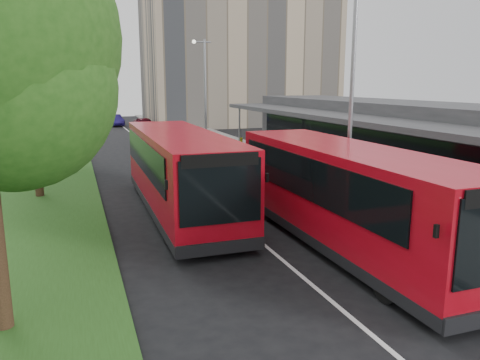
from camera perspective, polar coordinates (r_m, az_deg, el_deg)
The scene contains 17 objects.
ground at distance 14.82m, azimuth 2.99°, elevation -7.93°, with size 120.00×120.00×0.00m, color black.
pavement at distance 35.14m, azimuth -0.46°, elevation 3.74°, with size 5.00×80.00×0.15m, color slate.
grass_verge at distance 33.28m, azimuth -22.13°, elevation 2.37°, with size 5.00×80.00×0.10m, color #244C18.
lane_centre_line at distance 28.82m, azimuth -8.50°, elevation 1.69°, with size 0.12×70.00×0.01m, color silver.
kerb_dashes at distance 33.41m, azimuth -4.28°, elevation 3.17°, with size 0.12×56.00×0.01m.
office_block at distance 58.33m, azimuth -0.11°, elevation 15.73°, with size 22.00×12.00×18.00m, color tan.
station_building at distance 26.61m, azimuth 18.28°, elevation 4.82°, with size 7.70×26.00×4.00m.
tree_mid at distance 21.98m, azimuth -24.24°, elevation 10.49°, with size 4.71×4.71×7.57m.
tree_far at distance 33.96m, azimuth -22.74°, elevation 10.88°, with size 4.80×4.80×7.72m.
lamp_post_near at distance 17.65m, azimuth 13.24°, elevation 10.58°, with size 1.44×0.28×8.00m.
lamp_post_far at distance 36.14m, azimuth -4.41°, elevation 11.32°, with size 1.44×0.28×8.00m.
bus_main at distance 14.54m, azimuth 13.03°, elevation -2.05°, with size 2.99×11.01×3.11m.
bus_second at distance 18.22m, azimuth -7.32°, elevation 0.98°, with size 3.01×11.13×3.14m.
litter_bin at distance 25.38m, azimuth 5.59°, elevation 1.79°, with size 0.51×0.51×0.93m, color #3D2619.
bollard at distance 32.50m, azimuth 0.16°, elevation 4.22°, with size 0.18×0.18×1.13m, color yellow.
car_near at distance 52.10m, azimuth -11.54°, elevation 6.78°, with size 1.55×3.85×1.31m, color #5C0D1D.
car_far at distance 57.43m, azimuth -15.01°, elevation 7.06°, with size 1.39×3.98×1.31m, color navy.
Camera 1 is at (-5.39, -12.87, 5.00)m, focal length 35.00 mm.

